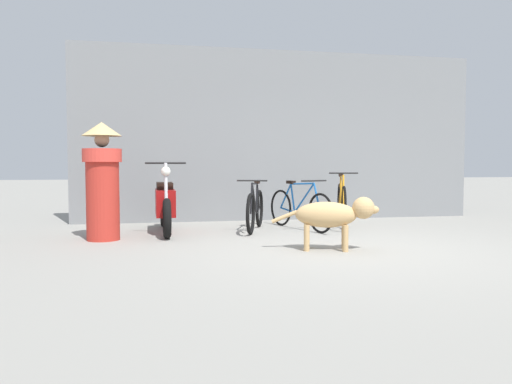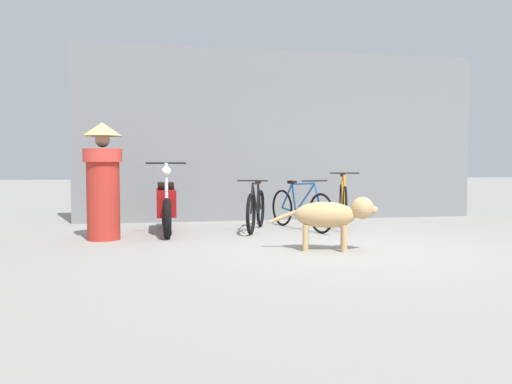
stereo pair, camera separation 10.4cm
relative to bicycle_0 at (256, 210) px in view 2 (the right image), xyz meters
name	(u,v)px [view 2 (the right image)]	position (x,y,z in m)	size (l,w,h in m)	color
ground_plane	(348,249)	(0.78, -1.92, -0.33)	(60.00, 60.00, 0.00)	gray
shop_wall_back	(283,136)	(0.78, 1.47, 1.24)	(7.56, 0.20, 3.14)	slate
bicycle_0	(256,210)	(0.00, 0.00, 0.00)	(0.62, 1.50, 0.81)	black
bicycle_1	(300,208)	(0.72, -0.01, 0.01)	(0.63, 1.63, 0.80)	black
bicycle_2	(343,204)	(1.53, 0.25, 0.05)	(0.61, 1.68, 0.91)	black
motorcycle	(166,205)	(-1.39, 0.03, 0.10)	(0.58, 1.90, 1.07)	black
stray_dog	(332,215)	(0.57, -1.97, 0.10)	(1.25, 0.56, 0.65)	tan
person_in_robes	(103,178)	(-2.24, -0.56, 0.52)	(0.75, 0.75, 1.61)	#B72D23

